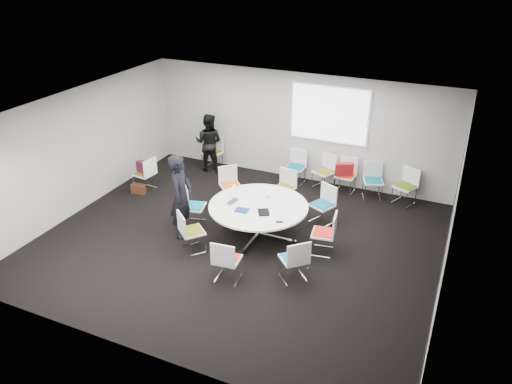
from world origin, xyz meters
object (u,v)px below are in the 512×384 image
at_px(chair_ring_f, 192,239).
at_px(chair_back_b, 324,178).
at_px(chair_ring_e, 194,213).
at_px(chair_spare_left, 146,180).
at_px(chair_ring_d, 230,192).
at_px(chair_back_c, 345,182).
at_px(person_main, 181,196).
at_px(maroon_bag, 144,167).
at_px(person_back, 209,143).
at_px(chair_ring_b, 322,212).
at_px(chair_person_back, 213,158).
at_px(chair_back_a, 295,173).
at_px(cup, 268,196).
at_px(chair_back_d, 372,187).
at_px(chair_back_e, 404,193).
at_px(chair_ring_h, 294,267).
at_px(chair_ring_a, 324,240).
at_px(chair_ring_g, 227,267).
at_px(chair_ring_c, 284,195).
at_px(conference_table, 258,214).
at_px(laptop, 235,202).
at_px(brown_bag, 138,189).

relative_size(chair_ring_f, chair_back_b, 1.00).
bearing_deg(chair_ring_e, chair_spare_left, -131.35).
distance_m(chair_ring_d, chair_back_c, 2.90).
xyz_separation_m(person_main, maroon_bag, (-2.02, 1.48, -0.29)).
height_order(chair_back_b, chair_back_c, same).
bearing_deg(person_main, chair_spare_left, 42.18).
bearing_deg(chair_spare_left, person_back, -19.37).
bearing_deg(chair_ring_b, person_back, 2.60).
relative_size(chair_back_b, chair_person_back, 1.00).
bearing_deg(chair_person_back, chair_back_a, -167.93).
bearing_deg(cup, chair_back_d, 53.56).
height_order(chair_ring_d, cup, chair_ring_d).
relative_size(chair_back_b, chair_spare_left, 1.00).
xyz_separation_m(chair_back_e, cup, (-2.53, -2.39, 0.50)).
height_order(chair_ring_d, chair_ring_h, same).
distance_m(chair_person_back, cup, 3.64).
distance_m(chair_ring_h, chair_back_a, 4.18).
relative_size(chair_ring_e, chair_back_c, 1.00).
height_order(chair_ring_f, maroon_bag, chair_ring_f).
bearing_deg(chair_ring_a, person_back, 48.21).
bearing_deg(chair_back_d, chair_person_back, -19.09).
bearing_deg(chair_ring_g, chair_ring_c, 86.04).
xyz_separation_m(chair_person_back, person_back, (-0.00, -0.17, 0.52)).
distance_m(chair_ring_a, chair_ring_f, 2.65).
relative_size(chair_back_b, chair_back_c, 1.00).
xyz_separation_m(chair_ring_a, chair_person_back, (-4.07, 2.86, 0.00)).
bearing_deg(chair_back_c, chair_ring_f, 64.05).
bearing_deg(chair_ring_f, chair_back_d, 94.42).
xyz_separation_m(chair_ring_c, chair_ring_h, (1.22, -2.66, 0.00)).
xyz_separation_m(chair_back_d, chair_back_e, (0.77, -0.00, 0.00)).
relative_size(chair_ring_e, chair_spare_left, 1.00).
height_order(conference_table, chair_ring_d, chair_ring_d).
xyz_separation_m(person_back, maroon_bag, (-0.88, -1.76, -0.18)).
xyz_separation_m(chair_ring_h, cup, (-1.16, 1.54, 0.50)).
relative_size(chair_ring_h, chair_back_b, 1.00).
relative_size(chair_ring_g, chair_person_back, 1.00).
distance_m(chair_ring_g, laptop, 1.77).
relative_size(chair_ring_b, chair_back_d, 1.00).
xyz_separation_m(chair_ring_f, chair_back_c, (2.12, 3.89, 0.00)).
bearing_deg(chair_back_a, brown_bag, 33.44).
height_order(conference_table, laptop, laptop).
bearing_deg(person_back, chair_spare_left, 54.87).
height_order(chair_ring_e, cup, chair_ring_e).
bearing_deg(chair_ring_b, maroon_bag, 28.08).
distance_m(chair_ring_c, chair_ring_e, 2.21).
xyz_separation_m(chair_ring_a, maroon_bag, (-4.95, 0.93, 0.34)).
xyz_separation_m(chair_back_b, chair_back_c, (0.56, 0.00, 0.00)).
bearing_deg(person_main, chair_person_back, 7.01).
bearing_deg(chair_ring_h, chair_back_e, 26.60).
xyz_separation_m(person_back, brown_bag, (-0.93, -2.00, -0.68)).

